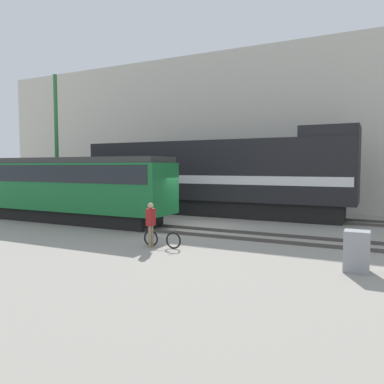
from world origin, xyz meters
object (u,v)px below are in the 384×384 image
Objects in this scene: bicycle at (162,239)px; person at (151,220)px; utility_pole_left at (57,144)px; streetcar at (66,185)px; signal_box at (357,251)px; freight_locomotive at (214,176)px.

person is (-0.40, -0.15, 0.71)m from bicycle.
person is 0.19× the size of utility_pole_left.
streetcar is 5.67m from utility_pole_left.
utility_pole_left reaches higher than person.
streetcar is at bearing 155.40° from person.
streetcar is at bearing -38.93° from utility_pole_left.
utility_pole_left is (-11.72, 6.75, 3.53)m from person.
person reaches higher than signal_box.
streetcar is 8.61m from person.
signal_box is at bearing -13.88° from streetcar.
utility_pole_left reaches higher than bicycle.
utility_pole_left is 7.60× the size of signal_box.
freight_locomotive is at bearing 99.28° from person.
streetcar reaches higher than bicycle.
freight_locomotive is 1.87× the size of utility_pole_left.
utility_pole_left is at bearing -162.49° from freight_locomotive.
bicycle is (2.02, -9.78, -2.11)m from freight_locomotive.
person is 1.41× the size of signal_box.
freight_locomotive reaches higher than bicycle.
streetcar is 1.40× the size of utility_pole_left.
bicycle is at bearing -78.32° from freight_locomotive.
freight_locomotive is at bearing 45.99° from streetcar.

